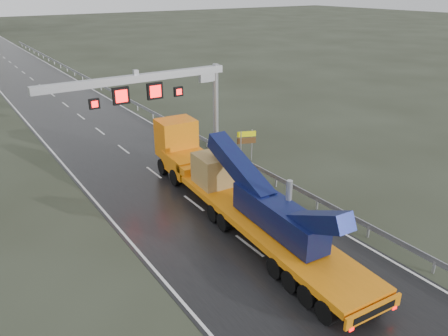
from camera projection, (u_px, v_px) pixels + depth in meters
ground at (300, 285)px, 20.77m from camera, size 400.00×400.00×0.00m
road at (65, 105)px, 51.31m from camera, size 11.00×200.00×0.02m
guardrail at (149, 110)px, 46.53m from camera, size 0.20×140.00×1.40m
sign_gantry at (163, 91)px, 33.39m from camera, size 14.90×1.20×7.42m
heavy_haul_truck at (226, 182)px, 26.97m from camera, size 4.37×20.70×4.83m
exit_sign_pair at (246, 140)px, 34.36m from camera, size 1.42×0.64×2.59m
striped_barrier at (217, 140)px, 38.35m from camera, size 0.68×0.46×1.05m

